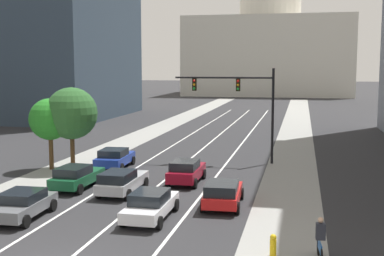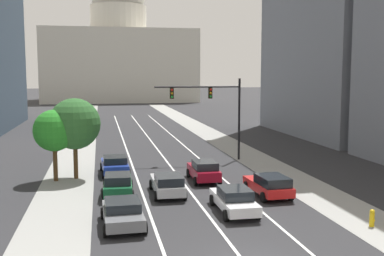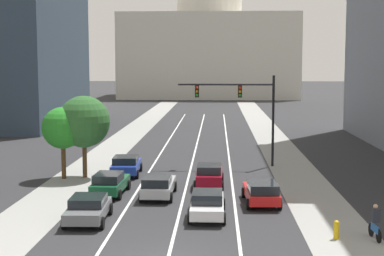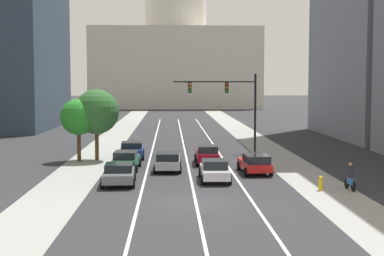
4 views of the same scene
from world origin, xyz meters
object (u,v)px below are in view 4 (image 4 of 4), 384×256
object	(u,v)px
car_green	(126,160)
car_crimson	(207,154)
traffic_signal_mast	(231,98)
car_white	(215,170)
street_tree_mid_left	(96,112)
car_red	(255,163)
car_silver	(168,161)
street_tree_near_left	(79,117)
car_gray	(119,174)
fire_hydrant	(321,183)
car_blue	(132,150)
capitol_building	(175,53)
cyclist	(350,177)

from	to	relation	value
car_green	car_crimson	bearing A→B (deg)	-63.44
traffic_signal_mast	car_white	bearing A→B (deg)	-99.64
street_tree_mid_left	car_red	bearing A→B (deg)	-31.93
car_silver	street_tree_near_left	size ratio (longest dim) A/B	0.88
car_gray	car_silver	bearing A→B (deg)	-30.89
car_crimson	street_tree_near_left	xyz separation A→B (m)	(-10.55, 2.15, 2.88)
traffic_signal_mast	street_tree_near_left	distance (m)	14.49
car_red	fire_hydrant	size ratio (longest dim) A/B	4.90
car_red	car_blue	bearing A→B (deg)	44.82
car_silver	car_red	distance (m)	6.47
car_crimson	fire_hydrant	distance (m)	13.17
car_silver	car_gray	size ratio (longest dim) A/B	1.08
capitol_building	car_red	xyz separation A→B (m)	(4.71, -110.24, -13.12)
car_crimson	car_red	distance (m)	5.87
car_blue	car_gray	bearing A→B (deg)	177.75
cyclist	car_crimson	bearing A→B (deg)	29.77
car_green	street_tree_mid_left	size ratio (longest dim) A/B	0.74
traffic_signal_mast	cyclist	xyz separation A→B (m)	(5.32, -19.55, -4.27)
cyclist	car_white	bearing A→B (deg)	59.92
capitol_building	fire_hydrant	world-z (taller)	capitol_building
fire_hydrant	street_tree_near_left	size ratio (longest dim) A/B	0.17
car_silver	street_tree_mid_left	distance (m)	9.20
car_red	car_blue	xyz separation A→B (m)	(-9.41, 8.63, 0.01)
car_white	fire_hydrant	size ratio (longest dim) A/B	5.08
car_gray	street_tree_near_left	world-z (taller)	street_tree_near_left
car_silver	car_red	world-z (taller)	car_silver
car_green	car_gray	size ratio (longest dim) A/B	1.04
car_green	car_white	xyz separation A→B (m)	(6.27, -5.03, -0.03)
capitol_building	car_silver	world-z (taller)	capitol_building
car_blue	fire_hydrant	size ratio (longest dim) A/B	4.70
car_green	traffic_signal_mast	bearing A→B (deg)	-37.64
street_tree_near_left	capitol_building	bearing A→B (deg)	85.02
car_silver	car_green	world-z (taller)	car_green
car_gray	street_tree_near_left	distance (m)	12.39
car_crimson	street_tree_mid_left	size ratio (longest dim) A/B	0.69
fire_hydrant	street_tree_mid_left	world-z (taller)	street_tree_mid_left
car_white	cyclist	world-z (taller)	cyclist
car_blue	street_tree_near_left	distance (m)	5.41
car_gray	car_green	bearing A→B (deg)	-1.95
traffic_signal_mast	street_tree_mid_left	distance (m)	12.94
car_white	street_tree_mid_left	xyz separation A→B (m)	(-9.15, 10.58, 3.35)
traffic_signal_mast	street_tree_mid_left	size ratio (longest dim) A/B	1.30
car_red	street_tree_near_left	bearing A→B (deg)	59.94
car_red	traffic_signal_mast	xyz separation A→B (m)	(-0.47, 12.83, 4.37)
car_red	car_white	world-z (taller)	car_red
car_silver	traffic_signal_mast	size ratio (longest dim) A/B	0.59
cyclist	street_tree_near_left	bearing A→B (deg)	48.67
capitol_building	car_crimson	xyz separation A→B (m)	(1.57, -105.29, -13.08)
car_silver	cyclist	distance (m)	13.86
traffic_signal_mast	car_blue	bearing A→B (deg)	-154.81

